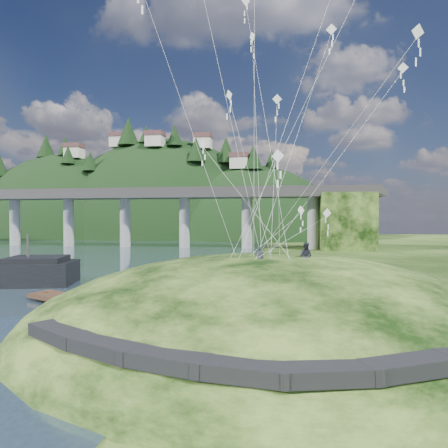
# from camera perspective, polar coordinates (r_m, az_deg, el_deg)

# --- Properties ---
(ground) EXTENTS (320.00, 320.00, 0.00)m
(ground) POSITION_cam_1_polar(r_m,az_deg,el_deg) (28.06, -10.46, -14.64)
(ground) COLOR black
(ground) RESTS_ON ground
(grass_hill) EXTENTS (36.00, 32.00, 13.00)m
(grass_hill) POSITION_cam_1_polar(r_m,az_deg,el_deg) (28.88, 6.85, -17.28)
(grass_hill) COLOR black
(grass_hill) RESTS_ON ground
(footpath) EXTENTS (22.29, 5.84, 0.83)m
(footpath) POSITION_cam_1_polar(r_m,az_deg,el_deg) (16.68, 3.03, -18.15)
(footpath) COLOR black
(footpath) RESTS_ON ground
(bridge) EXTENTS (160.00, 11.00, 15.00)m
(bridge) POSITION_cam_1_polar(r_m,az_deg,el_deg) (101.94, -11.07, 2.19)
(bridge) COLOR #2D2B2B
(bridge) RESTS_ON ground
(far_ridge) EXTENTS (153.00, 70.00, 94.50)m
(far_ridge) POSITION_cam_1_polar(r_m,az_deg,el_deg) (157.45, -10.25, -4.48)
(far_ridge) COLOR black
(far_ridge) RESTS_ON ground
(wooden_dock) EXTENTS (14.61, 8.40, 1.07)m
(wooden_dock) POSITION_cam_1_polar(r_m,az_deg,el_deg) (35.11, -18.48, -10.69)
(wooden_dock) COLOR #362116
(wooden_dock) RESTS_ON ground
(kite_flyers) EXTENTS (3.80, 2.28, 1.89)m
(kite_flyers) POSITION_cam_1_polar(r_m,az_deg,el_deg) (26.52, 10.31, -2.71)
(kite_flyers) COLOR #242730
(kite_flyers) RESTS_ON ground
(kite_swarm) EXTENTS (17.14, 16.51, 21.37)m
(kite_swarm) POSITION_cam_1_polar(r_m,az_deg,el_deg) (31.02, 8.96, 23.10)
(kite_swarm) COLOR white
(kite_swarm) RESTS_ON ground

